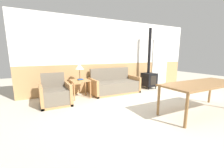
{
  "coord_description": "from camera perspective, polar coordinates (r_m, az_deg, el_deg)",
  "views": [
    {
      "loc": [
        -2.98,
        -2.7,
        1.41
      ],
      "look_at": [
        -1.04,
        1.03,
        0.58
      ],
      "focal_mm": 24.0,
      "sensor_mm": 36.0,
      "label": 1
    }
  ],
  "objects": [
    {
      "name": "ground_plane",
      "position": [
        4.26,
        19.35,
        -8.76
      ],
      "size": [
        16.0,
        16.0,
        0.0
      ],
      "primitive_type": "plane",
      "color": "beige"
    },
    {
      "name": "wall_back",
      "position": [
        6.11,
        1.73,
        10.66
      ],
      "size": [
        7.2,
        0.06,
        2.7
      ],
      "color": "tan",
      "rests_on": "ground_plane"
    },
    {
      "name": "couch",
      "position": [
        5.56,
        0.93,
        -0.63
      ],
      "size": [
        1.77,
        0.87,
        0.9
      ],
      "color": "#B27F4C",
      "rests_on": "ground_plane"
    },
    {
      "name": "armchair",
      "position": [
        4.55,
        -20.78,
        -3.99
      ],
      "size": [
        0.81,
        0.8,
        0.87
      ],
      "rotation": [
        0.0,
        0.0,
        0.09
      ],
      "color": "#B27F4C",
      "rests_on": "ground_plane"
    },
    {
      "name": "side_table",
      "position": [
        5.01,
        -12.09,
        0.5
      ],
      "size": [
        0.58,
        0.58,
        0.59
      ],
      "color": "#B27F4C",
      "rests_on": "ground_plane"
    },
    {
      "name": "table_lamp",
      "position": [
        5.05,
        -12.32,
        6.3
      ],
      "size": [
        0.28,
        0.28,
        0.52
      ],
      "color": "#4C3823",
      "rests_on": "side_table"
    },
    {
      "name": "book_stack",
      "position": [
        4.89,
        -11.95,
        1.61
      ],
      "size": [
        0.18,
        0.12,
        0.05
      ],
      "color": "gold",
      "rests_on": "side_table"
    },
    {
      "name": "dining_table",
      "position": [
        4.17,
        31.16,
        -0.57
      ],
      "size": [
        2.16,
        0.85,
        0.74
      ],
      "color": "olive",
      "rests_on": "ground_plane"
    },
    {
      "name": "wood_stove",
      "position": [
        6.47,
        13.92,
        3.12
      ],
      "size": [
        0.48,
        0.55,
        2.44
      ],
      "color": "black",
      "rests_on": "ground_plane"
    },
    {
      "name": "entry_door",
      "position": [
        7.48,
        17.72,
        7.85
      ],
      "size": [
        0.89,
        0.09,
        2.08
      ],
      "color": "white",
      "rests_on": "ground_plane"
    }
  ]
}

